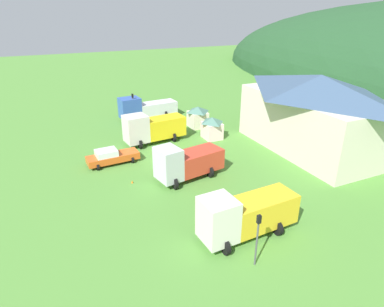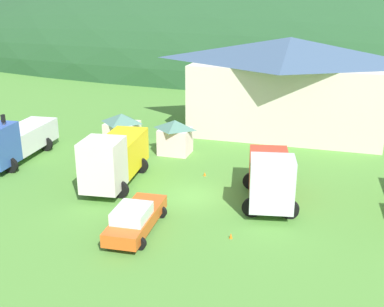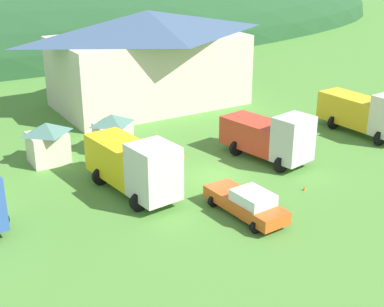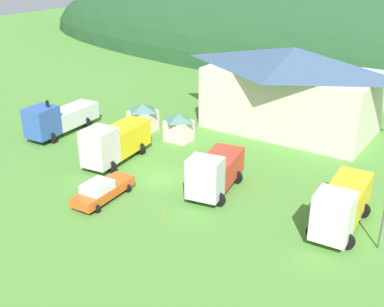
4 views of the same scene
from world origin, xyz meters
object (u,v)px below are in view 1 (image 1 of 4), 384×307
object	(u,v)px
play_shed_cream	(198,116)
traffic_light_west	(133,105)
tow_truck_silver	(186,162)
depot_building	(316,112)
play_shed_pink	(212,128)
box_truck_blue	(144,108)
heavy_rig_striped	(244,214)
service_pickup_orange	(111,157)
traffic_cone_mid_row	(195,154)
traffic_light_east	(258,235)
traffic_cone_near_pickup	(132,183)
flatbed_truck_yellow	(152,128)

from	to	relation	value
play_shed_cream	traffic_light_west	xyz separation A→B (m)	(-5.46, -7.48, 1.08)
tow_truck_silver	play_shed_cream	bearing A→B (deg)	-130.11
depot_building	play_shed_pink	world-z (taller)	depot_building
box_truck_blue	play_shed_pink	bearing A→B (deg)	111.00
box_truck_blue	heavy_rig_striped	world-z (taller)	heavy_rig_striped
box_truck_blue	traffic_light_west	world-z (taller)	traffic_light_west
service_pickup_orange	traffic_cone_mid_row	world-z (taller)	service_pickup_orange
tow_truck_silver	traffic_light_east	size ratio (longest dim) A/B	1.86
tow_truck_silver	traffic_cone_near_pickup	distance (m)	5.45
tow_truck_silver	flatbed_truck_yellow	bearing A→B (deg)	-100.56
traffic_cone_mid_row	box_truck_blue	bearing A→B (deg)	-174.75
depot_building	traffic_light_west	bearing A→B (deg)	-137.41
flatbed_truck_yellow	tow_truck_silver	world-z (taller)	flatbed_truck_yellow
heavy_rig_striped	traffic_light_east	distance (m)	3.03
play_shed_cream	play_shed_pink	size ratio (longest dim) A/B	1.05
play_shed_cream	traffic_cone_near_pickup	size ratio (longest dim) A/B	4.74
traffic_light_east	traffic_cone_near_pickup	xyz separation A→B (m)	(-13.84, -4.32, -2.33)
service_pickup_orange	traffic_light_east	world-z (taller)	traffic_light_east
tow_truck_silver	service_pickup_orange	xyz separation A→B (m)	(-6.27, -5.82, -0.93)
flatbed_truck_yellow	service_pickup_orange	size ratio (longest dim) A/B	1.39
play_shed_cream	traffic_light_east	world-z (taller)	traffic_light_east
flatbed_truck_yellow	tow_truck_silver	size ratio (longest dim) A/B	1.09
traffic_light_west	traffic_cone_near_pickup	xyz separation A→B (m)	(17.43, -5.04, -2.56)
flatbed_truck_yellow	traffic_light_east	xyz separation A→B (m)	(22.87, -0.70, 0.43)
heavy_rig_striped	traffic_cone_near_pickup	xyz separation A→B (m)	(-11.00, -5.23, -1.83)
box_truck_blue	tow_truck_silver	world-z (taller)	tow_truck_silver
traffic_light_west	traffic_cone_near_pickup	size ratio (longest dim) A/B	6.89
tow_truck_silver	traffic_cone_mid_row	size ratio (longest dim) A/B	12.47
traffic_light_east	traffic_cone_mid_row	size ratio (longest dim) A/B	6.71
depot_building	traffic_light_west	world-z (taller)	depot_building
service_pickup_orange	box_truck_blue	bearing A→B (deg)	-123.77
depot_building	traffic_light_west	distance (m)	24.23
play_shed_cream	flatbed_truck_yellow	size ratio (longest dim) A/B	0.38
traffic_cone_near_pickup	depot_building	bearing A→B (deg)	89.03
traffic_cone_near_pickup	traffic_cone_mid_row	world-z (taller)	traffic_cone_near_pickup
tow_truck_silver	service_pickup_orange	bearing A→B (deg)	-57.64
play_shed_pink	box_truck_blue	xyz separation A→B (m)	(-11.06, -5.38, 0.28)
play_shed_cream	traffic_light_east	distance (m)	27.10
depot_building	tow_truck_silver	bearing A→B (deg)	-86.90
play_shed_pink	service_pickup_orange	bearing A→B (deg)	-80.18
play_shed_pink	traffic_cone_near_pickup	size ratio (longest dim) A/B	4.53
traffic_light_west	traffic_light_east	xyz separation A→B (m)	(31.27, -0.72, -0.23)
service_pickup_orange	traffic_cone_mid_row	bearing A→B (deg)	168.08
flatbed_truck_yellow	traffic_cone_mid_row	bearing A→B (deg)	114.96
play_shed_pink	heavy_rig_striped	size ratio (longest dim) A/B	0.37
play_shed_cream	traffic_light_west	size ratio (longest dim) A/B	0.69
play_shed_cream	play_shed_pink	distance (m)	4.69
play_shed_pink	traffic_cone_mid_row	bearing A→B (deg)	-48.49
traffic_light_west	traffic_light_east	distance (m)	31.28
play_shed_cream	tow_truck_silver	xyz separation A→B (m)	(13.22, -7.51, 0.27)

